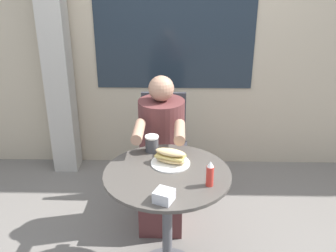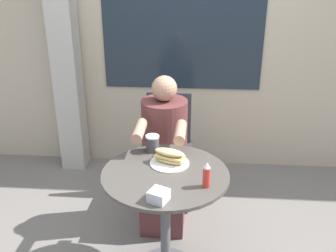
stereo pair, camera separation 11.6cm
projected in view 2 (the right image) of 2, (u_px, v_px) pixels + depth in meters
name	position (u px, v px, depth m)	size (l,w,h in m)	color
storefront_wall	(180.00, 12.00, 3.30)	(8.00, 0.09, 2.80)	#B7A88E
lattice_pillar	(64.00, 39.00, 3.30)	(0.21, 0.21, 2.40)	#B2ADA3
cafe_table	(165.00, 201.00, 2.29)	(0.72, 0.72, 0.72)	#47423D
diner_chair	(168.00, 138.00, 3.10)	(0.39, 0.39, 0.87)	#333338
seated_diner	(164.00, 163.00, 2.80)	(0.33, 0.58, 1.12)	brown
sandwich_on_plate	(170.00, 158.00, 2.29)	(0.23, 0.23, 0.09)	white
drink_cup	(153.00, 143.00, 2.43)	(0.08, 0.08, 0.10)	#424247
napkin_box	(159.00, 196.00, 1.95)	(0.12, 0.12, 0.06)	silver
condiment_bottle	(207.00, 175.00, 2.05)	(0.04, 0.04, 0.15)	red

